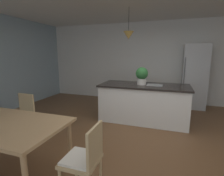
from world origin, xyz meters
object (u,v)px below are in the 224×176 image
at_px(chair_far_left, 22,115).
at_px(potted_plant_on_island, 142,75).
at_px(kitchen_island, 144,102).
at_px(refrigerator, 194,77).
at_px(chair_kitchen_end, 85,158).

relative_size(chair_far_left, potted_plant_on_island, 2.07).
xyz_separation_m(kitchen_island, potted_plant_on_island, (-0.07, 0.00, 0.67)).
bearing_deg(refrigerator, potted_plant_on_island, -130.49).
xyz_separation_m(chair_far_left, potted_plant_on_island, (2.00, 1.72, 0.66)).
bearing_deg(kitchen_island, refrigerator, 50.94).
distance_m(chair_far_left, chair_kitchen_end, 1.98).
bearing_deg(potted_plant_on_island, chair_far_left, -139.38).
distance_m(chair_kitchen_end, refrigerator, 4.45).
xyz_separation_m(chair_kitchen_end, kitchen_island, (0.28, 2.57, -0.01)).
bearing_deg(chair_kitchen_end, kitchen_island, 83.83).
distance_m(chair_far_left, refrigerator, 4.72).
bearing_deg(chair_kitchen_end, refrigerator, 69.43).
bearing_deg(chair_far_left, potted_plant_on_island, 40.62).
distance_m(chair_kitchen_end, potted_plant_on_island, 2.66).
bearing_deg(refrigerator, chair_kitchen_end, -110.57).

